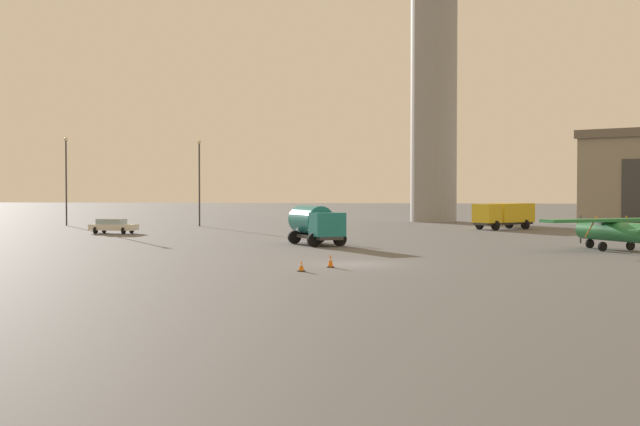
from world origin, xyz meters
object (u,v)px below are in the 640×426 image
at_px(car_white, 113,226).
at_px(traffic_cone_near_left, 301,266).
at_px(truck_fuel_tanker_teal, 315,223).
at_px(light_post_west, 66,174).
at_px(truck_box_yellow, 504,214).
at_px(light_post_north, 199,176).
at_px(control_tower, 434,41).
at_px(traffic_cone_mid_apron, 330,261).
at_px(airplane_green, 616,229).

distance_m(car_white, traffic_cone_near_left, 40.30).
distance_m(truck_fuel_tanker_teal, light_post_west, 43.60).
bearing_deg(light_post_west, truck_box_yellow, -3.36).
distance_m(truck_box_yellow, light_post_north, 33.36).
bearing_deg(control_tower, light_post_north, -146.30).
height_order(control_tower, light_post_north, control_tower).
distance_m(traffic_cone_near_left, traffic_cone_mid_apron, 2.63).
bearing_deg(light_post_north, traffic_cone_near_left, -69.11).
distance_m(control_tower, airplane_green, 55.51).
height_order(control_tower, traffic_cone_mid_apron, control_tower).
xyz_separation_m(control_tower, light_post_west, (-41.45, -17.37, -17.05)).
bearing_deg(traffic_cone_near_left, airplane_green, 41.41).
height_order(airplane_green, light_post_west, light_post_west).
height_order(traffic_cone_near_left, traffic_cone_mid_apron, traffic_cone_mid_apron).
bearing_deg(airplane_green, light_post_north, 21.15).
bearing_deg(car_white, airplane_green, -14.69).
xyz_separation_m(control_tower, traffic_cone_near_left, (-7.19, -66.50, -22.66)).
height_order(airplane_green, car_white, airplane_green).
bearing_deg(traffic_cone_mid_apron, truck_fuel_tanker_teal, 100.06).
bearing_deg(light_post_north, truck_fuel_tanker_teal, -59.89).
height_order(airplane_green, traffic_cone_near_left, airplane_green).
height_order(light_post_west, traffic_cone_mid_apron, light_post_west).
relative_size(airplane_green, light_post_west, 1.00).
height_order(truck_box_yellow, traffic_cone_mid_apron, truck_box_yellow).
bearing_deg(traffic_cone_near_left, truck_box_yellow, 72.93).
xyz_separation_m(light_post_west, traffic_cone_mid_apron, (35.48, -46.80, -5.53)).
bearing_deg(truck_box_yellow, car_white, -21.09).
bearing_deg(light_post_north, traffic_cone_mid_apron, -66.90).
xyz_separation_m(truck_fuel_tanker_teal, traffic_cone_near_left, (1.95, -20.17, -1.34)).
relative_size(control_tower, truck_fuel_tanker_teal, 7.34).
bearing_deg(light_post_west, control_tower, 22.73).
relative_size(light_post_west, traffic_cone_near_left, 18.35).
distance_m(light_post_north, traffic_cone_near_left, 52.92).
bearing_deg(light_post_north, control_tower, 33.70).
height_order(truck_box_yellow, traffic_cone_near_left, truck_box_yellow).
height_order(truck_fuel_tanker_teal, traffic_cone_mid_apron, truck_fuel_tanker_teal).
bearing_deg(car_white, traffic_cone_mid_apron, -45.23).
xyz_separation_m(airplane_green, light_post_north, (-37.68, 32.52, 4.19)).
height_order(airplane_green, truck_fuel_tanker_teal, airplane_green).
height_order(light_post_north, traffic_cone_mid_apron, light_post_north).
distance_m(truck_box_yellow, traffic_cone_near_left, 48.43).
bearing_deg(control_tower, traffic_cone_mid_apron, -95.32).
bearing_deg(light_post_west, car_white, -53.82).
xyz_separation_m(truck_fuel_tanker_teal, light_post_north, (-16.82, 29.01, 4.04)).
xyz_separation_m(airplane_green, traffic_cone_mid_apron, (-17.69, -14.34, -1.12)).
relative_size(truck_fuel_tanker_teal, car_white, 1.35).
distance_m(airplane_green, truck_fuel_tanker_teal, 21.15).
relative_size(light_post_west, traffic_cone_mid_apron, 14.30).
distance_m(truck_fuel_tanker_teal, traffic_cone_near_left, 20.31).
relative_size(control_tower, airplane_green, 4.44).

